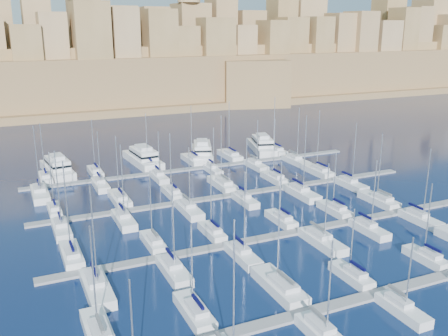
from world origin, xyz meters
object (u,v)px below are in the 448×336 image
sailboat_2 (280,286)px  sailboat_4 (426,257)px  motor_yacht_a (58,167)px  motor_yacht_b (143,158)px  motor_yacht_c (202,151)px  motor_yacht_d (262,145)px  sailboat_0 (99,333)px

sailboat_2 → sailboat_4: bearing=-3.5°
sailboat_4 → motor_yacht_a: 83.82m
motor_yacht_b → motor_yacht_c: bearing=-1.0°
motor_yacht_c → sailboat_4: bearing=-83.7°
sailboat_4 → motor_yacht_d: size_ratio=0.72×
motor_yacht_c → motor_yacht_d: (18.15, -0.12, -0.00)m
sailboat_4 → motor_yacht_c: size_ratio=0.71×
motor_yacht_a → motor_yacht_b: (21.12, 0.63, 0.00)m
motor_yacht_b → sailboat_2: bearing=-90.5°
sailboat_0 → motor_yacht_b: sailboat_0 is taller
sailboat_2 → motor_yacht_a: (-20.56, 69.10, 0.95)m
sailboat_4 → motor_yacht_a: bearing=122.6°
motor_yacht_d → motor_yacht_a: bearing=-179.8°
sailboat_4 → motor_yacht_b: (-24.03, 71.25, 1.00)m
sailboat_0 → motor_yacht_c: (40.86, 70.07, 0.98)m
motor_yacht_b → sailboat_0: bearing=-109.3°
sailboat_0 → motor_yacht_b: bearing=70.7°
sailboat_0 → motor_yacht_c: size_ratio=0.79×
sailboat_0 → motor_yacht_d: 91.52m
motor_yacht_a → motor_yacht_d: 55.50m
motor_yacht_d → sailboat_0: bearing=-130.2°
sailboat_2 → motor_yacht_c: sailboat_2 is taller
sailboat_2 → motor_yacht_c: 71.46m
sailboat_2 → motor_yacht_d: bearing=63.3°
sailboat_0 → motor_yacht_c: bearing=59.8°
sailboat_0 → motor_yacht_a: (3.51, 69.72, 0.98)m
motor_yacht_a → sailboat_2: bearing=-73.4°
sailboat_4 → motor_yacht_d: sailboat_4 is taller
motor_yacht_a → motor_yacht_c: bearing=0.5°
sailboat_2 → motor_yacht_c: bearing=76.4°
sailboat_0 → sailboat_4: (48.66, -0.90, -0.02)m
sailboat_4 → motor_yacht_a: (-45.15, 70.62, 1.00)m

